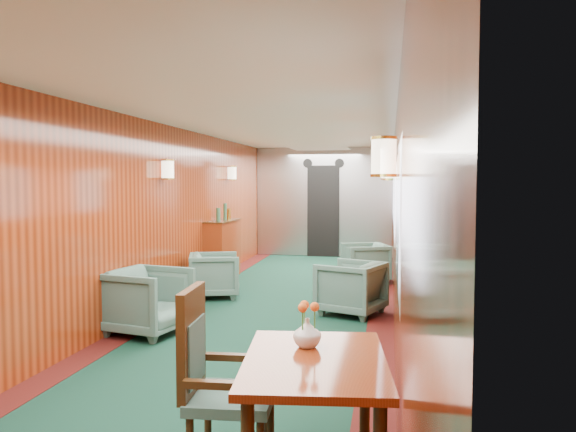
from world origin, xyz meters
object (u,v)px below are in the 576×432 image
at_px(dining_table, 315,382).
at_px(armchair_left_far, 214,275).
at_px(armchair_left_near, 147,301).
at_px(armchair_right_near, 351,288).
at_px(credenza, 222,249).
at_px(armchair_right_far, 365,263).
at_px(side_chair, 214,376).

distance_m(dining_table, armchair_left_far, 5.29).
distance_m(armchair_left_near, armchair_right_near, 2.46).
distance_m(armchair_left_near, armchair_left_far, 1.99).
height_order(armchair_left_far, armchair_right_near, armchair_right_near).
height_order(credenza, armchair_left_near, credenza).
height_order(armchair_left_near, armchair_right_near, armchair_left_near).
bearing_deg(dining_table, armchair_right_near, 84.77).
distance_m(credenza, armchair_left_near, 3.47).
bearing_deg(armchair_right_far, dining_table, -18.39).
bearing_deg(armchair_left_far, armchair_right_near, -127.82).
distance_m(dining_table, armchair_left_near, 3.63).
bearing_deg(armchair_left_near, dining_table, -130.38).
height_order(armchair_left_near, armchair_right_far, armchair_left_near).
xyz_separation_m(credenza, armchair_left_near, (0.22, -3.46, -0.15)).
bearing_deg(armchair_left_far, side_chair, 179.30).
bearing_deg(armchair_right_far, armchair_left_near, -49.80).
relative_size(side_chair, armchair_left_near, 1.35).
height_order(side_chair, armchair_right_far, side_chair).
height_order(armchair_right_near, armchair_right_far, armchair_right_near).
bearing_deg(armchair_left_near, armchair_right_near, -46.34).
xyz_separation_m(dining_table, armchair_right_far, (-0.03, 6.46, -0.32)).
bearing_deg(armchair_right_far, armchair_right_near, -20.52).
xyz_separation_m(credenza, armchair_right_far, (2.39, 0.13, -0.19)).
xyz_separation_m(side_chair, armchair_right_far, (0.55, 6.30, -0.25)).
xyz_separation_m(dining_table, credenza, (-2.42, 6.33, -0.12)).
xyz_separation_m(side_chair, armchair_left_near, (-1.62, 2.70, -0.22)).
height_order(armchair_left_far, armchair_right_far, armchair_right_far).
height_order(side_chair, armchair_right_near, side_chair).
xyz_separation_m(armchair_left_near, armchair_right_far, (2.17, 3.59, -0.04)).
bearing_deg(dining_table, armchair_left_near, 120.85).
bearing_deg(armchair_right_far, armchair_left_far, -70.60).
height_order(dining_table, armchair_left_near, dining_table).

